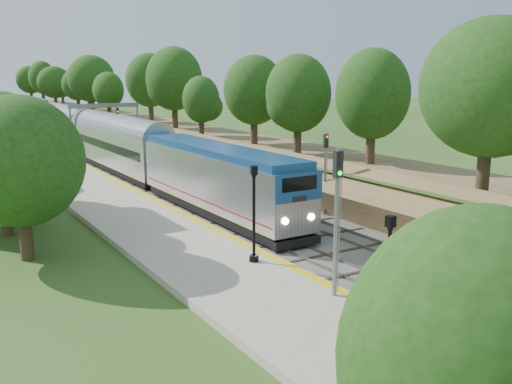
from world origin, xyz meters
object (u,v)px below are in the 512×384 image
lamppost_mid (387,283)px  signal_farside (325,165)px  lamppost_far (254,219)px  signal_platform (337,207)px  train (49,125)px  signal_gantry (105,115)px

lamppost_mid → signal_farside: size_ratio=0.79×
lamppost_far → signal_farside: 11.74m
lamppost_mid → signal_platform: signal_platform is taller
signal_platform → lamppost_far: bearing=95.9°
train → signal_farside: 56.29m
train → signal_farside: (6.20, -55.93, 1.23)m
lamppost_mid → signal_farside: (9.97, 16.13, 1.20)m
signal_platform → signal_farside: size_ratio=1.12×
signal_platform → signal_farside: 15.23m
lamppost_mid → signal_farside: 19.00m
lamppost_mid → lamppost_far: lamppost_far is taller
train → signal_platform: bearing=-92.4°
lamppost_mid → lamppost_far: 9.56m
lamppost_far → signal_platform: size_ratio=0.77×
lamppost_mid → signal_platform: size_ratio=0.71×
lamppost_mid → lamppost_far: (0.29, 9.56, 0.18)m
signal_platform → signal_farside: signal_platform is taller
lamppost_mid → signal_gantry: bearing=83.3°
lamppost_mid → signal_platform: bearing=77.5°
signal_platform → signal_gantry: bearing=83.8°
signal_gantry → lamppost_mid: bearing=-96.7°
signal_gantry → signal_farside: size_ratio=1.49×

